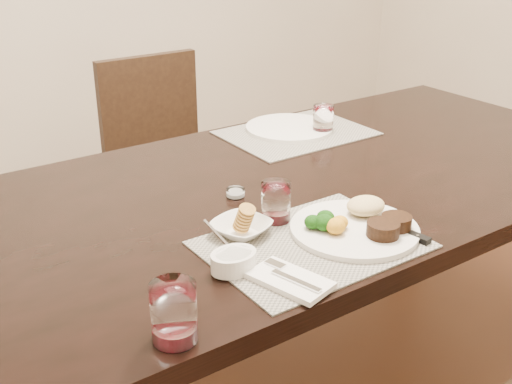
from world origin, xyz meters
TOP-DOWN VIEW (x-y plane):
  - dining_table at (0.00, 0.00)m, footprint 2.00×1.00m
  - chair_far at (0.00, 0.93)m, footprint 0.42×0.42m
  - placemat_near at (-0.26, -0.31)m, footprint 0.46×0.34m
  - placemat_far at (0.18, 0.31)m, footprint 0.46×0.34m
  - dinner_plate at (-0.13, -0.33)m, footprint 0.29×0.29m
  - napkin_fork at (-0.40, -0.41)m, footprint 0.13×0.18m
  - steak_knife at (-0.06, -0.38)m, footprint 0.04×0.25m
  - cracker_bowl at (-0.37, -0.19)m, footprint 0.16×0.16m
  - sauce_ramekin at (-0.46, -0.31)m, footprint 0.10×0.15m
  - wine_glass_near at (-0.26, -0.17)m, footprint 0.07×0.07m
  - far_plate at (0.18, 0.34)m, footprint 0.29×0.29m
  - wine_glass_far at (0.25, 0.26)m, footprint 0.07×0.07m
  - wine_glass_side at (-0.67, -0.44)m, footprint 0.08×0.08m
  - salt_cellar at (-0.26, -0.00)m, footprint 0.05×0.05m

SIDE VIEW (x-z plane):
  - chair_far at x=0.00m, z-range 0.05..0.95m
  - dining_table at x=0.00m, z-range 0.29..1.04m
  - placemat_near at x=-0.26m, z-range 0.75..0.75m
  - placemat_far at x=0.18m, z-range 0.75..0.75m
  - steak_knife at x=-0.06m, z-range 0.75..0.77m
  - salt_cellar at x=-0.26m, z-range 0.75..0.77m
  - far_plate at x=0.18m, z-range 0.75..0.77m
  - napkin_fork at x=-0.40m, z-range 0.75..0.77m
  - dinner_plate at x=-0.13m, z-range 0.74..0.80m
  - cracker_bowl at x=-0.37m, z-range 0.74..0.80m
  - sauce_ramekin at x=-0.46m, z-range 0.74..0.81m
  - wine_glass_far at x=0.25m, z-range 0.75..0.84m
  - wine_glass_near at x=-0.26m, z-range 0.75..0.84m
  - wine_glass_side at x=-0.67m, z-range 0.74..0.85m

